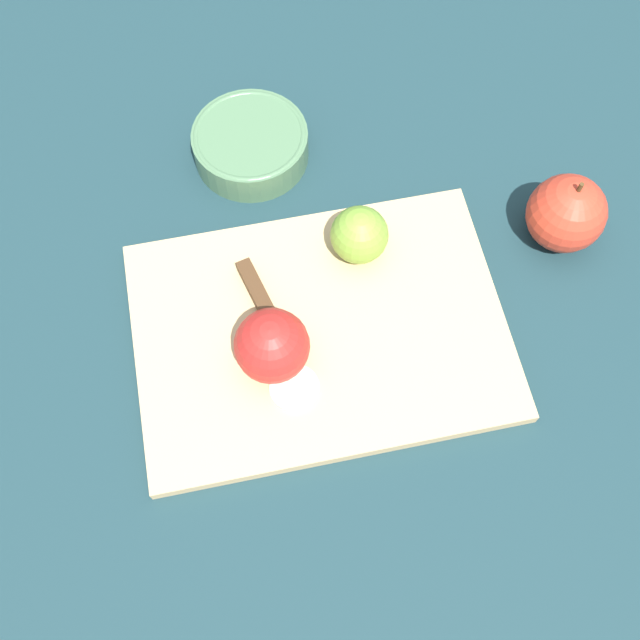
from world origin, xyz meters
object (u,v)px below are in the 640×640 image
knife (260,299)px  apple_whole (566,213)px  apple_half_right (272,346)px  bowl (251,144)px  apple_half_left (359,235)px

knife → apple_whole: (-0.36, -0.02, 0.02)m
apple_half_right → apple_whole: 0.37m
bowl → apple_half_left: bearing=118.9°
apple_half_left → apple_whole: bearing=-180.0°
knife → bowl: bearing=159.4°
apple_half_right → knife: 0.08m
apple_half_left → bowl: 0.20m
apple_half_right → apple_whole: (-0.36, -0.09, -0.01)m
apple_half_right → bowl: size_ratio=0.56×
apple_half_left → knife: bearing=23.8°
knife → apple_whole: apple_whole is taller
apple_half_right → apple_whole: size_ratio=0.78×
apple_half_left → knife: apple_half_left is taller
bowl → apple_whole: bearing=150.0°
apple_half_left → bowl: bearing=-56.0°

